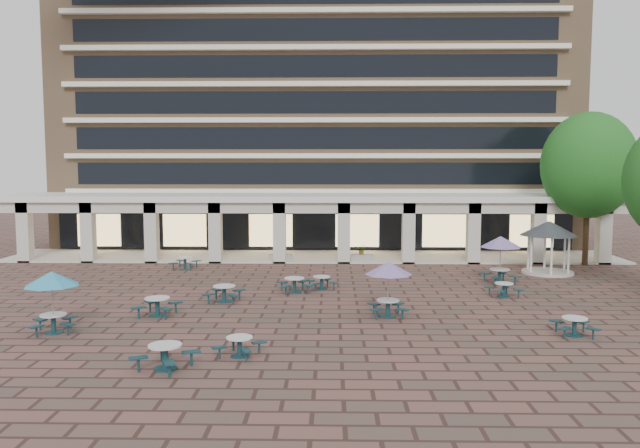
{
  "coord_description": "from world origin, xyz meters",
  "views": [
    {
      "loc": [
        1.34,
        -28.2,
        6.42
      ],
      "look_at": [
        0.73,
        3.0,
        3.46
      ],
      "focal_mm": 35.0,
      "sensor_mm": 36.0,
      "label": 1
    }
  ],
  "objects_px": {
    "picnic_table_0": "(157,305)",
    "picnic_table_2": "(240,345)",
    "planter_left": "(280,255)",
    "planter_right": "(362,256)",
    "gazebo": "(549,234)",
    "picnic_table_1": "(165,354)"
  },
  "relations": [
    {
      "from": "picnic_table_0",
      "to": "picnic_table_2",
      "type": "xyz_separation_m",
      "value": [
        4.34,
        -5.56,
        -0.07
      ]
    },
    {
      "from": "picnic_table_0",
      "to": "picnic_table_2",
      "type": "relative_size",
      "value": 1.08
    },
    {
      "from": "planter_left",
      "to": "planter_right",
      "type": "xyz_separation_m",
      "value": [
        5.44,
        0.0,
        -0.01
      ]
    },
    {
      "from": "planter_left",
      "to": "picnic_table_0",
      "type": "bearing_deg",
      "value": -104.75
    },
    {
      "from": "picnic_table_0",
      "to": "planter_left",
      "type": "xyz_separation_m",
      "value": [
        3.99,
        15.14,
        -0.05
      ]
    },
    {
      "from": "gazebo",
      "to": "planter_left",
      "type": "xyz_separation_m",
      "value": [
        -16.27,
        4.26,
        -1.91
      ]
    },
    {
      "from": "picnic_table_0",
      "to": "gazebo",
      "type": "distance_m",
      "value": 23.07
    },
    {
      "from": "picnic_table_1",
      "to": "gazebo",
      "type": "relative_size",
      "value": 0.65
    },
    {
      "from": "picnic_table_0",
      "to": "picnic_table_1",
      "type": "height_order",
      "value": "picnic_table_0"
    },
    {
      "from": "picnic_table_0",
      "to": "planter_right",
      "type": "xyz_separation_m",
      "value": [
        9.42,
        15.14,
        -0.06
      ]
    },
    {
      "from": "planter_right",
      "to": "gazebo",
      "type": "bearing_deg",
      "value": -21.47
    },
    {
      "from": "picnic_table_1",
      "to": "picnic_table_0",
      "type": "bearing_deg",
      "value": 129.47
    },
    {
      "from": "picnic_table_0",
      "to": "gazebo",
      "type": "relative_size",
      "value": 0.58
    },
    {
      "from": "gazebo",
      "to": "picnic_table_1",
      "type": "bearing_deg",
      "value": -135.44
    },
    {
      "from": "picnic_table_0",
      "to": "picnic_table_2",
      "type": "height_order",
      "value": "picnic_table_0"
    },
    {
      "from": "picnic_table_2",
      "to": "picnic_table_1",
      "type": "bearing_deg",
      "value": -129.26
    },
    {
      "from": "picnic_table_1",
      "to": "planter_right",
      "type": "relative_size",
      "value": 1.44
    },
    {
      "from": "gazebo",
      "to": "planter_right",
      "type": "relative_size",
      "value": 2.22
    },
    {
      "from": "planter_right",
      "to": "picnic_table_1",
      "type": "bearing_deg",
      "value": -108.16
    },
    {
      "from": "picnic_table_2",
      "to": "planter_left",
      "type": "bearing_deg",
      "value": 109.56
    },
    {
      "from": "gazebo",
      "to": "planter_right",
      "type": "xyz_separation_m",
      "value": [
        -10.84,
        4.26,
        -1.92
      ]
    },
    {
      "from": "picnic_table_1",
      "to": "picnic_table_2",
      "type": "relative_size",
      "value": 1.2
    }
  ]
}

